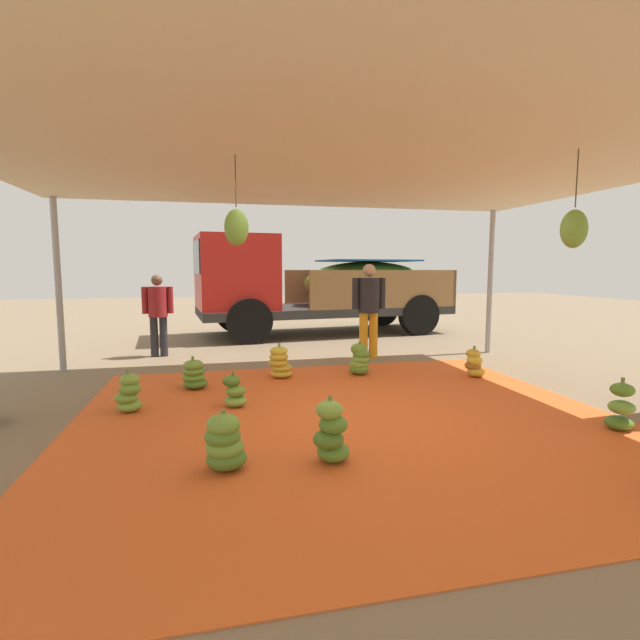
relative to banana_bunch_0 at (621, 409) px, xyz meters
The scene contains 15 objects.
ground_plane 4.73m from the banana_bunch_0, 122.79° to the left, with size 40.00×40.00×0.00m, color #7F6B51.
tarp_orange 2.75m from the banana_bunch_0, 159.21° to the left, with size 5.86×5.46×0.01m, color #E05B23.
tent_canopy 3.67m from the banana_bunch_0, 160.99° to the left, with size 8.00×7.00×2.80m.
banana_bunch_0 is the anchor object (origin of this frame).
banana_bunch_2 3.47m from the banana_bunch_0, 121.37° to the left, with size 0.42×0.41×0.51m.
banana_bunch_3 5.24m from the banana_bunch_0, 160.58° to the left, with size 0.38×0.39×0.49m.
banana_bunch_4 2.44m from the banana_bunch_0, 93.80° to the left, with size 0.35×0.34×0.47m.
banana_bunch_5 4.28m from the banana_bunch_0, 135.13° to the left, with size 0.48×0.46×0.52m.
banana_bunch_6 3.03m from the banana_bunch_0, behind, with size 0.35×0.33×0.57m.
banana_bunch_7 4.12m from the banana_bunch_0, 155.88° to the left, with size 0.36×0.36×0.43m.
banana_bunch_8 3.91m from the banana_bunch_0, behind, with size 0.42×0.41×0.49m.
banana_bunch_9 5.02m from the banana_bunch_0, 148.12° to the left, with size 0.44×0.44×0.45m.
cargo_truck_main 7.78m from the banana_bunch_0, 101.07° to the left, with size 6.40×2.92×2.40m.
worker_0 4.49m from the banana_bunch_0, 106.17° to the left, with size 0.63×0.38×1.72m.
worker_1 7.29m from the banana_bunch_0, 133.52° to the left, with size 0.56×0.34×1.52m.
Camera 1 is at (-1.40, -4.72, 1.63)m, focal length 25.99 mm.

